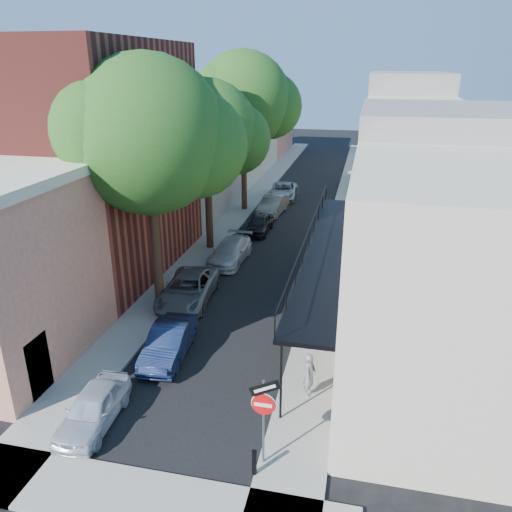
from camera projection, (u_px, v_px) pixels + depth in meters
The scene contains 20 objects.
ground at pixel (148, 472), 14.20m from camera, with size 160.00×160.00×0.00m, color black.
road_surface at pixel (297, 203), 41.50m from camera, with size 6.00×64.00×0.01m, color black.
sidewalk_left at pixel (251, 200), 42.29m from camera, with size 2.00×64.00×0.12m, color gray.
sidewalk_right at pixel (346, 205), 40.67m from camera, with size 2.00×64.00×0.12m, color gray.
sidewalk_cross at pixel (132, 499), 13.27m from camera, with size 12.00×2.00×0.12m, color gray.
buildings_left at pixel (183, 142), 40.48m from camera, with size 10.10×59.10×12.00m.
buildings_right at pixel (416, 155), 37.61m from camera, with size 9.80×55.00×10.00m.
sign_post at pixel (264, 408), 13.71m from camera, with size 0.89×0.17×2.99m.
bollard at pixel (254, 462), 13.86m from camera, with size 0.14×0.14×0.80m, color black.
oak_near at pixel (160, 138), 21.37m from camera, with size 7.48×6.80×11.42m.
oak_mid at pixel (214, 134), 28.93m from camera, with size 6.60×6.00×10.20m.
oak_far at pixel (250, 101), 36.71m from camera, with size 7.70×7.00×11.90m.
parked_car_a at pixel (93, 408), 15.92m from camera, with size 1.41×3.50×1.19m, color silver.
parked_car_b at pixel (169, 342), 19.59m from camera, with size 1.38×3.95×1.30m, color #141F40.
parked_car_c at pixel (188, 289), 24.09m from camera, with size 2.25×4.87×1.35m, color slate.
parked_car_d at pixel (230, 251), 29.03m from camera, with size 1.80×4.43×1.29m, color #BCBCC0.
parked_car_e at pixel (259, 224), 34.04m from camera, with size 1.47×3.66×1.25m, color black.
parked_car_f at pixel (273, 205), 38.25m from camera, with size 1.49×4.28×1.41m, color slate.
parked_car_g at pixel (283, 191), 42.65m from camera, with size 2.19×4.76×1.32m, color #959FA8.
pedestrian at pixel (310, 375), 17.06m from camera, with size 0.58×0.38×1.60m, color slate.
Camera 1 is at (5.40, -10.08, 10.88)m, focal length 35.00 mm.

